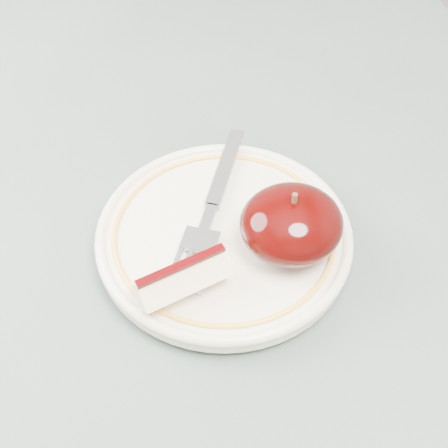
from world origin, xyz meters
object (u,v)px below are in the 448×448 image
object	(u,v)px
apple_half	(291,224)
plate	(224,236)
fork	(212,207)
table	(109,335)

from	to	relation	value
apple_half	plate	bearing A→B (deg)	150.90
fork	table	bearing A→B (deg)	132.94
table	plate	bearing A→B (deg)	0.59
table	plate	world-z (taller)	plate
apple_half	fork	world-z (taller)	apple_half
fork	apple_half	bearing A→B (deg)	-106.38
table	plate	distance (m)	0.15
table	fork	distance (m)	0.15
table	fork	bearing A→B (deg)	13.84
plate	fork	size ratio (longest dim) A/B	1.24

